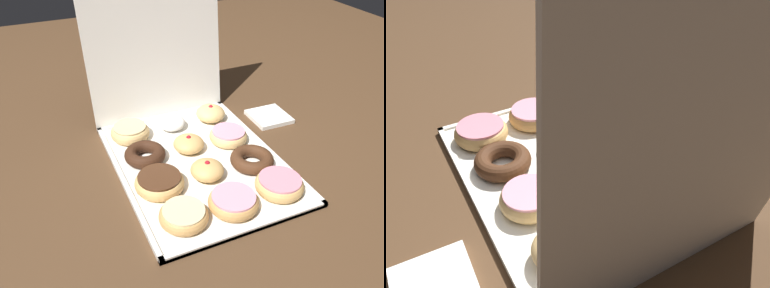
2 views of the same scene
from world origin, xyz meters
The scene contains 16 objects.
ground_plane centered at (0.00, 0.00, 0.00)m, with size 3.00×3.00×0.00m, color #4C331E.
donut_box centered at (0.00, 0.00, 0.01)m, with size 0.42×0.55×0.01m.
box_lid_open centered at (0.00, 0.32, 0.26)m, with size 0.42×0.52×0.01m, color silver.
glazed_ring_donut_0 centered at (-0.12, -0.19, 0.03)m, with size 0.11×0.11×0.04m.
pink_frosted_donut_1 centered at (0.00, -0.19, 0.03)m, with size 0.12×0.12×0.04m.
pink_frosted_donut_2 centered at (0.13, -0.19, 0.03)m, with size 0.12×0.12×0.04m.
chocolate_frosted_donut_3 centered at (-0.13, -0.06, 0.03)m, with size 0.12×0.12×0.04m.
jelly_filled_donut_4 centered at (-0.01, -0.07, 0.03)m, with size 0.09×0.09×0.05m.
chocolate_cake_ring_donut_5 centered at (0.13, -0.07, 0.03)m, with size 0.12×0.12×0.03m.
chocolate_cake_ring_donut_6 centered at (-0.13, 0.07, 0.03)m, with size 0.11×0.11×0.03m.
jelly_filled_donut_7 centered at (0.00, 0.06, 0.03)m, with size 0.09×0.09×0.05m.
pink_frosted_donut_8 centered at (0.12, 0.06, 0.03)m, with size 0.11×0.11×0.04m.
glazed_ring_donut_9 centered at (-0.13, 0.19, 0.03)m, with size 0.11×0.11×0.04m.
powdered_filled_donut_10 centered at (0.00, 0.19, 0.03)m, with size 0.08×0.08×0.04m.
jelly_filled_donut_11 centered at (0.13, 0.19, 0.03)m, with size 0.09×0.09×0.05m.
napkin_stack centered at (0.31, 0.13, 0.01)m, with size 0.12×0.12×0.01m, color white.
Camera 1 is at (-0.36, -0.78, 0.65)m, focal length 37.18 mm.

